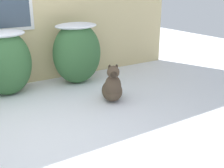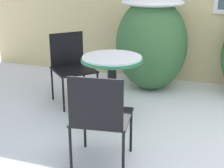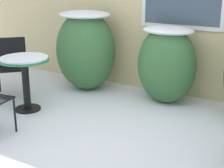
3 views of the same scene
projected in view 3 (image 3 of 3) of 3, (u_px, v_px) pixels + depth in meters
ground_plane at (84, 147)px, 3.72m from camera, size 16.00×16.00×0.00m
shrub_left at (86, 49)px, 5.44m from camera, size 0.98×0.85×1.26m
shrub_middle at (166, 63)px, 4.86m from camera, size 0.86×0.63×1.11m
patio_table at (25, 69)px, 4.57m from camera, size 0.66×0.66×0.74m
patio_chair_near_table at (12, 63)px, 5.27m from camera, size 0.68×0.68×0.86m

